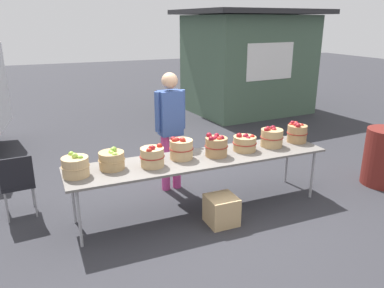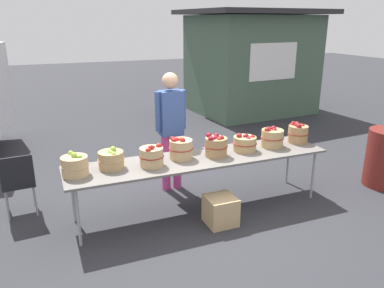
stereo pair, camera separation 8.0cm
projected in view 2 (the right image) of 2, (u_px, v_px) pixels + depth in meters
ground_plane at (200, 209)px, 5.23m from camera, size 40.00×40.00×0.00m
market_table at (201, 160)px, 5.00m from camera, size 3.50×0.76×0.75m
apple_basket_green_0 at (75, 165)px, 4.40m from camera, size 0.33×0.33×0.29m
apple_basket_green_1 at (111, 159)px, 4.61m from camera, size 0.33×0.33×0.27m
apple_basket_red_0 at (152, 156)px, 4.67m from camera, size 0.31×0.31×0.29m
apple_basket_red_1 at (181, 148)px, 4.93m from camera, size 0.32×0.32×0.30m
apple_basket_red_2 at (216, 146)px, 5.02m from camera, size 0.31×0.31×0.30m
apple_basket_red_3 at (245, 143)px, 5.23m from camera, size 0.34×0.34×0.26m
apple_basket_red_4 at (272, 138)px, 5.39m from camera, size 0.33×0.33×0.30m
apple_basket_red_5 at (298, 133)px, 5.59m from camera, size 0.30×0.30×0.31m
vendor_adult at (171, 123)px, 5.55m from camera, size 0.47×0.25×1.78m
food_kiosk at (251, 62)px, 10.46m from camera, size 3.71×3.16×2.74m
folding_chair at (18, 180)px, 4.90m from camera, size 0.43×0.43×0.86m
produce_crate at (221, 210)px, 4.80m from camera, size 0.37×0.37×0.37m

